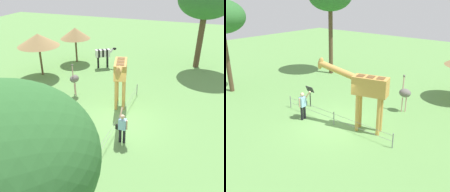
{
  "view_description": "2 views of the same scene",
  "coord_description": "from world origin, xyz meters",
  "views": [
    {
      "loc": [
        11.03,
        3.42,
        7.65
      ],
      "look_at": [
        0.21,
        -0.41,
        1.63
      ],
      "focal_mm": 39.4,
      "sensor_mm": 36.0,
      "label": 1
    },
    {
      "loc": [
        -8.06,
        9.34,
        6.52
      ],
      "look_at": [
        -0.39,
        0.19,
        1.79
      ],
      "focal_mm": 41.47,
      "sensor_mm": 36.0,
      "label": 2
    }
  ],
  "objects": [
    {
      "name": "ground_plane",
      "position": [
        0.0,
        0.0,
        0.0
      ],
      "size": [
        60.0,
        60.0,
        0.0
      ],
      "primitive_type": "plane",
      "color": "#60934C"
    },
    {
      "name": "giraffe",
      "position": [
        -1.47,
        -0.5,
        2.29
      ],
      "size": [
        3.75,
        1.41,
        3.58
      ],
      "color": "#C69347",
      "rests_on": "ground_plane"
    },
    {
      "name": "visitor",
      "position": [
        1.73,
        0.64,
        0.9
      ],
      "size": [
        0.6,
        0.58,
        1.73
      ],
      "color": "black",
      "rests_on": "ground_plane"
    },
    {
      "name": "zebra",
      "position": [
        -7.59,
        -3.94,
        1.16
      ],
      "size": [
        1.22,
        1.69,
        1.66
      ],
      "color": "black",
      "rests_on": "ground_plane"
    },
    {
      "name": "ostrich",
      "position": [
        -2.07,
        -3.84,
        1.18
      ],
      "size": [
        0.7,
        0.56,
        2.25
      ],
      "color": "#CC9E93",
      "rests_on": "ground_plane"
    },
    {
      "name": "shade_hut_near",
      "position": [
        -8.1,
        -6.76,
        2.58
      ],
      "size": [
        2.62,
        2.62,
        3.06
      ],
      "color": "brown",
      "rests_on": "ground_plane"
    },
    {
      "name": "shade_hut_far",
      "position": [
        -4.39,
        -7.95,
        2.81
      ],
      "size": [
        3.17,
        3.17,
        3.28
      ],
      "color": "brown",
      "rests_on": "ground_plane"
    },
    {
      "name": "info_sign",
      "position": [
        2.69,
        -0.84,
        0.95
      ],
      "size": [
        0.56,
        0.21,
        1.32
      ],
      "color": "black",
      "rests_on": "ground_plane"
    },
    {
      "name": "wire_fence",
      "position": [
        0.0,
        0.06,
        0.4
      ],
      "size": [
        7.05,
        0.05,
        0.75
      ],
      "color": "slate",
      "rests_on": "ground_plane"
    }
  ]
}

